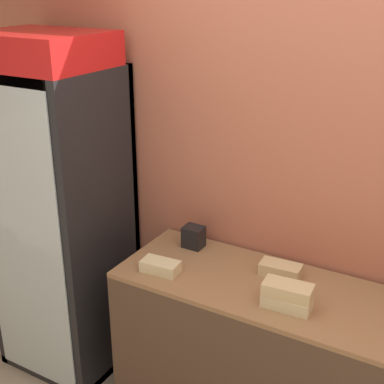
# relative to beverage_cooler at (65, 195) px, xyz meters

# --- Properties ---
(wall_back) EXTENTS (5.20, 0.10, 2.70)m
(wall_back) POSITION_rel_beverage_cooler_xyz_m (1.53, 0.31, 0.26)
(wall_back) COLOR #B7664C
(wall_back) RESTS_ON ground_plane
(prep_counter) EXTENTS (1.94, 0.58, 0.90)m
(prep_counter) POSITION_rel_beverage_cooler_xyz_m (1.52, -0.03, -0.64)
(prep_counter) COLOR #4C3828
(prep_counter) RESTS_ON ground_plane
(beverage_cooler) EXTENTS (0.68, 0.62, 2.03)m
(beverage_cooler) POSITION_rel_beverage_cooler_xyz_m (0.00, 0.00, 0.00)
(beverage_cooler) COLOR black
(beverage_cooler) RESTS_ON ground_plane
(sandwich_stack_bottom) EXTENTS (0.23, 0.12, 0.06)m
(sandwich_stack_bottom) POSITION_rel_beverage_cooler_xyz_m (1.44, -0.15, -0.16)
(sandwich_stack_bottom) COLOR beige
(sandwich_stack_bottom) RESTS_ON prep_counter
(sandwich_stack_middle) EXTENTS (0.23, 0.13, 0.06)m
(sandwich_stack_middle) POSITION_rel_beverage_cooler_xyz_m (1.44, -0.15, -0.10)
(sandwich_stack_middle) COLOR tan
(sandwich_stack_middle) RESTS_ON sandwich_stack_bottom
(sandwich_flat_left) EXTENTS (0.21, 0.12, 0.06)m
(sandwich_flat_left) POSITION_rel_beverage_cooler_xyz_m (1.32, 0.10, -0.16)
(sandwich_flat_left) COLOR tan
(sandwich_flat_left) RESTS_ON prep_counter
(sandwich_flat_right) EXTENTS (0.20, 0.12, 0.06)m
(sandwich_flat_right) POSITION_rel_beverage_cooler_xyz_m (0.78, -0.18, -0.16)
(sandwich_flat_right) COLOR beige
(sandwich_flat_right) RESTS_ON prep_counter
(napkin_dispenser) EXTENTS (0.11, 0.09, 0.12)m
(napkin_dispenser) POSITION_rel_beverage_cooler_xyz_m (0.79, 0.14, -0.13)
(napkin_dispenser) COLOR black
(napkin_dispenser) RESTS_ON prep_counter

